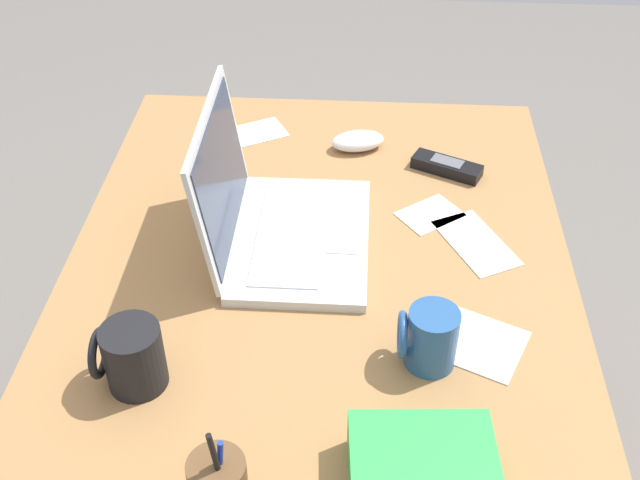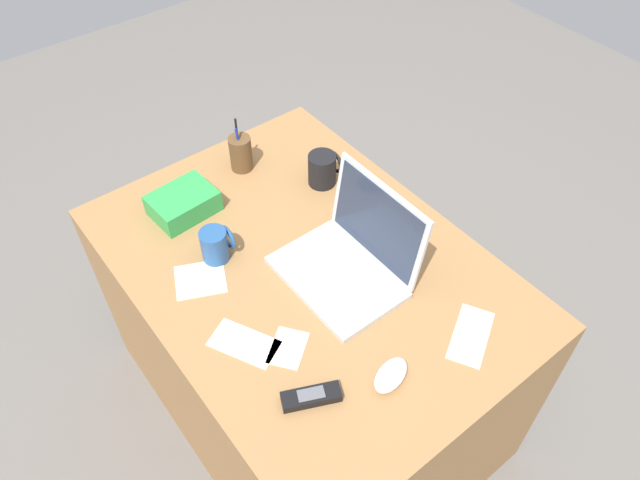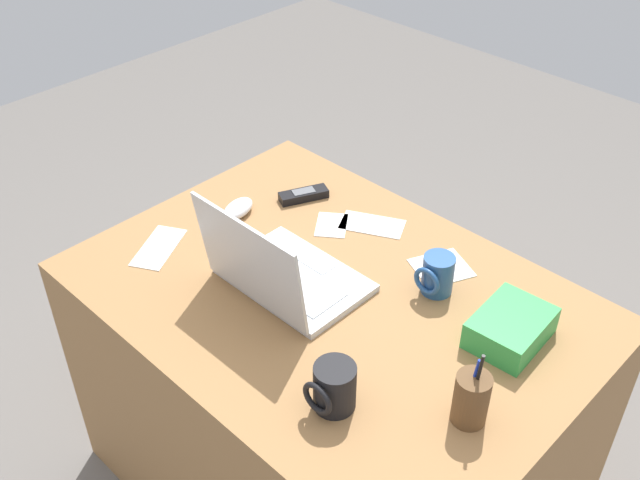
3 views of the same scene
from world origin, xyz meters
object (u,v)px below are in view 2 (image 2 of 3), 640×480
at_px(computer_mouse, 391,375).
at_px(coffee_mug_tall, 216,245).
at_px(cordless_phone, 311,397).
at_px(laptop, 350,259).
at_px(coffee_mug_white, 323,169).
at_px(snack_bag, 183,203).
at_px(pen_holder, 241,153).

distance_m(computer_mouse, coffee_mug_tall, 0.59).
bearing_deg(cordless_phone, laptop, 127.28).
height_order(laptop, coffee_mug_white, laptop).
relative_size(cordless_phone, snack_bag, 0.78).
distance_m(cordless_phone, snack_bag, 0.72).
bearing_deg(computer_mouse, pen_holder, 155.23).
relative_size(laptop, snack_bag, 1.86).
bearing_deg(pen_holder, laptop, -0.82).
bearing_deg(laptop, snack_bag, -153.69).
relative_size(laptop, computer_mouse, 3.14).
height_order(pen_holder, snack_bag, pen_holder).
xyz_separation_m(coffee_mug_tall, pen_holder, (-0.28, 0.26, 0.01)).
bearing_deg(coffee_mug_tall, snack_bag, 175.58).
bearing_deg(snack_bag, cordless_phone, -6.09).
bearing_deg(pen_holder, coffee_mug_white, 37.06).
bearing_deg(coffee_mug_tall, computer_mouse, 11.53).
relative_size(coffee_mug_tall, cordless_phone, 0.69).
distance_m(laptop, pen_holder, 0.54).
bearing_deg(snack_bag, coffee_mug_white, 69.85).
distance_m(laptop, cordless_phone, 0.40).
bearing_deg(coffee_mug_white, coffee_mug_tall, -81.18).
distance_m(pen_holder, snack_bag, 0.25).
xyz_separation_m(coffee_mug_white, cordless_phone, (0.57, -0.48, -0.04)).
xyz_separation_m(laptop, cordless_phone, (0.24, -0.31, -0.04)).
relative_size(coffee_mug_white, coffee_mug_tall, 1.05).
bearing_deg(laptop, computer_mouse, -23.56).
bearing_deg(pen_holder, cordless_phone, -22.34).
distance_m(coffee_mug_white, cordless_phone, 0.75).
bearing_deg(coffee_mug_white, snack_bag, -110.15).
bearing_deg(computer_mouse, snack_bag, 172.05).
distance_m(coffee_mug_tall, pen_holder, 0.38).
relative_size(computer_mouse, snack_bag, 0.59).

